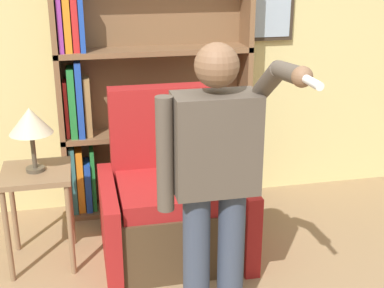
# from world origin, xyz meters

# --- Properties ---
(wall_back) EXTENTS (8.00, 0.11, 2.80)m
(wall_back) POSITION_xyz_m (0.01, 2.03, 1.40)
(wall_back) COLOR #DBCC84
(wall_back) RESTS_ON ground_plane
(bookcase) EXTENTS (1.49, 0.28, 1.96)m
(bookcase) POSITION_xyz_m (-0.30, 1.87, 0.97)
(bookcase) COLOR brown
(bookcase) RESTS_ON ground_plane
(armchair) EXTENTS (0.99, 0.82, 1.14)m
(armchair) POSITION_xyz_m (-0.14, 1.14, 0.36)
(armchair) COLOR #4C3823
(armchair) RESTS_ON ground_plane
(person_standing) EXTENTS (0.59, 0.78, 1.61)m
(person_standing) POSITION_xyz_m (-0.05, 0.32, 0.93)
(person_standing) COLOR #384256
(person_standing) RESTS_ON ground_plane
(side_table) EXTENTS (0.45, 0.45, 0.68)m
(side_table) POSITION_xyz_m (-1.03, 1.18, 0.55)
(side_table) COLOR #846647
(side_table) RESTS_ON ground_plane
(table_lamp) EXTENTS (0.28, 0.28, 0.43)m
(table_lamp) POSITION_xyz_m (-1.03, 1.18, 1.01)
(table_lamp) COLOR #4C4233
(table_lamp) RESTS_ON side_table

